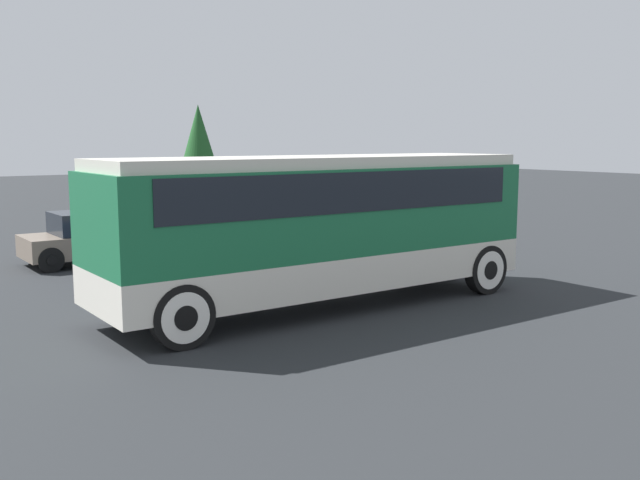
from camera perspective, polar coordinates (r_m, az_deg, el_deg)
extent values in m
plane|color=#26282B|center=(14.79, 0.00, -5.34)|extent=(120.00, 120.00, 0.00)
cube|color=silver|center=(14.62, 0.00, -2.19)|extent=(9.26, 2.47, 0.72)
cube|color=#19663D|center=(14.46, 0.00, 2.51)|extent=(9.26, 2.47, 1.68)
cube|color=black|center=(14.42, 0.00, 4.14)|extent=(8.15, 2.51, 0.76)
cube|color=beige|center=(14.40, 0.00, 6.28)|extent=(9.08, 2.27, 0.22)
cube|color=#19663D|center=(17.46, 12.06, 2.49)|extent=(0.36, 2.37, 1.92)
cylinder|color=black|center=(16.35, 13.11, -2.30)|extent=(1.10, 0.28, 1.10)
cylinder|color=silver|center=(16.35, 13.11, -2.30)|extent=(0.86, 0.30, 0.86)
cylinder|color=black|center=(16.35, 13.11, -2.30)|extent=(0.42, 0.32, 0.42)
cylinder|color=black|center=(17.88, 7.70, -1.28)|extent=(1.10, 0.28, 1.10)
cylinder|color=silver|center=(17.88, 7.70, -1.28)|extent=(0.86, 0.30, 0.86)
cylinder|color=black|center=(17.88, 7.70, -1.28)|extent=(0.42, 0.32, 0.42)
cylinder|color=black|center=(11.96, -10.97, -6.02)|extent=(1.10, 0.28, 1.10)
cylinder|color=silver|center=(11.96, -10.97, -6.02)|extent=(0.86, 0.30, 0.86)
cylinder|color=black|center=(11.96, -10.97, -6.02)|extent=(0.42, 0.32, 0.42)
cylinder|color=black|center=(13.99, -14.83, -4.09)|extent=(1.10, 0.28, 1.10)
cylinder|color=silver|center=(13.99, -14.83, -4.09)|extent=(0.86, 0.30, 0.86)
cylinder|color=black|center=(13.99, -14.83, -4.09)|extent=(0.42, 0.32, 0.42)
cube|color=maroon|center=(23.84, -1.80, 1.05)|extent=(4.15, 1.77, 0.56)
cube|color=black|center=(23.69, -2.14, 2.24)|extent=(2.16, 1.59, 0.46)
cylinder|color=black|center=(24.17, 2.44, 0.67)|extent=(0.65, 0.22, 0.65)
cylinder|color=black|center=(24.17, 2.44, 0.67)|extent=(0.25, 0.26, 0.25)
cylinder|color=black|center=(25.43, 0.24, 1.04)|extent=(0.65, 0.22, 0.65)
cylinder|color=black|center=(25.43, 0.24, 1.04)|extent=(0.25, 0.26, 0.25)
cylinder|color=black|center=(22.33, -4.12, 0.04)|extent=(0.65, 0.22, 0.65)
cylinder|color=black|center=(22.33, -4.12, 0.04)|extent=(0.25, 0.26, 0.25)
cylinder|color=black|center=(23.69, -6.13, 0.48)|extent=(0.65, 0.22, 0.65)
cylinder|color=black|center=(23.69, -6.13, 0.48)|extent=(0.25, 0.26, 0.25)
cube|color=navy|center=(18.68, -9.45, -0.74)|extent=(4.39, 1.74, 0.68)
cube|color=black|center=(18.52, -9.98, 1.05)|extent=(2.28, 1.57, 0.52)
cylinder|color=black|center=(18.85, -3.74, -1.34)|extent=(0.71, 0.22, 0.71)
cylinder|color=black|center=(18.85, -3.74, -1.34)|extent=(0.27, 0.26, 0.27)
cylinder|color=black|center=(20.18, -6.08, -0.75)|extent=(0.71, 0.22, 0.71)
cylinder|color=black|center=(20.18, -6.08, -0.75)|extent=(0.27, 0.26, 0.27)
cylinder|color=black|center=(17.33, -13.33, -2.38)|extent=(0.71, 0.22, 0.71)
cylinder|color=black|center=(17.33, -13.33, -2.38)|extent=(0.27, 0.26, 0.27)
cylinder|color=black|center=(18.77, -15.15, -1.65)|extent=(0.71, 0.22, 0.71)
cylinder|color=black|center=(18.77, -15.15, -1.65)|extent=(0.27, 0.26, 0.27)
cube|color=#7A6B5B|center=(20.91, -17.22, -0.22)|extent=(4.05, 1.78, 0.60)
cube|color=black|center=(20.79, -17.72, 1.38)|extent=(2.11, 1.60, 0.60)
cylinder|color=black|center=(20.75, -12.41, -0.72)|extent=(0.67, 0.22, 0.67)
cylinder|color=black|center=(20.75, -12.41, -0.72)|extent=(0.25, 0.26, 0.25)
cylinder|color=black|center=(22.21, -14.04, -0.20)|extent=(0.67, 0.22, 0.67)
cylinder|color=black|center=(22.21, -14.04, -0.20)|extent=(0.25, 0.26, 0.25)
cylinder|color=black|center=(19.75, -20.75, -1.49)|extent=(0.67, 0.22, 0.67)
cylinder|color=black|center=(19.75, -20.75, -1.49)|extent=(0.25, 0.26, 0.25)
cylinder|color=black|center=(21.28, -21.87, -0.89)|extent=(0.67, 0.22, 0.67)
cylinder|color=black|center=(21.28, -21.87, -0.89)|extent=(0.25, 0.26, 0.25)
cylinder|color=brown|center=(42.26, -9.60, 4.36)|extent=(0.28, 0.28, 1.59)
cone|color=#1E5123|center=(42.18, -9.69, 8.04)|extent=(2.22, 2.22, 3.83)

